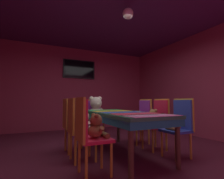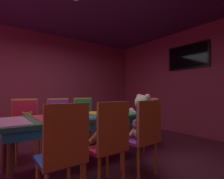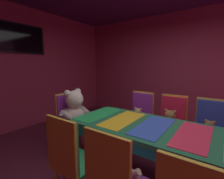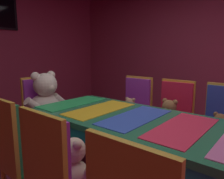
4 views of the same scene
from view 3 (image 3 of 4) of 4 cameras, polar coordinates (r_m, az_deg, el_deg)
wall_back at (r=4.23m, az=-30.13°, el=6.62°), size 5.20×0.12×2.80m
wall_right at (r=4.40m, az=27.32°, el=6.85°), size 0.12×6.40×2.80m
banquet_table at (r=2.04m, az=14.54°, el=-15.02°), size 0.90×2.02×0.75m
chair_left_1 at (r=1.42m, az=0.01°, el=-28.88°), size 0.42×0.41×0.98m
teddy_left_1 at (r=1.51m, az=3.60°, el=-26.13°), size 0.26×0.34×0.32m
chair_left_2 at (r=1.73m, az=-15.31°, el=-21.60°), size 0.42×0.41×0.98m
chair_right_0 at (r=2.74m, az=31.71°, el=-11.04°), size 0.42×0.41×0.98m
teddy_right_0 at (r=2.62m, az=31.43°, el=-12.55°), size 0.21×0.28×0.26m
chair_right_1 at (r=2.80m, az=20.67°, el=-9.95°), size 0.42×0.41×0.98m
teddy_right_1 at (r=2.66m, az=19.83°, el=-10.79°), size 0.27×0.35×0.33m
chair_right_2 at (r=2.98m, az=10.34°, el=-8.36°), size 0.42×0.41×0.98m
teddy_right_2 at (r=2.87m, az=9.09°, el=-9.51°), size 0.22×0.28×0.27m
throne_chair at (r=2.94m, az=-15.22°, el=-8.81°), size 0.41×0.42×0.98m
king_teddy_bear at (r=2.78m, az=-13.13°, el=-7.13°), size 0.64×0.50×0.61m
wall_tv at (r=4.19m, az=-30.27°, el=15.55°), size 1.10×0.06×0.64m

